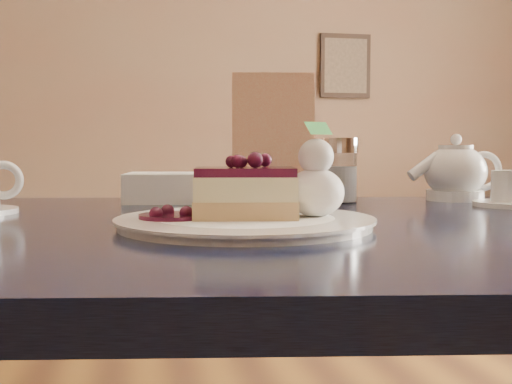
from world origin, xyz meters
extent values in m
cube|color=#7F694E|center=(0.00, 5.00, 1.50)|extent=(8.00, 0.02, 3.00)
cube|color=black|center=(1.80, 4.97, 1.60)|extent=(0.45, 0.03, 0.55)
cube|color=black|center=(0.09, 0.44, 0.78)|extent=(1.40, 1.05, 0.04)
cylinder|color=white|center=(0.08, 0.39, 0.81)|extent=(0.32, 0.32, 0.01)
cube|color=#DCB16E|center=(0.08, 0.39, 0.82)|extent=(0.14, 0.11, 0.02)
cube|color=#FFF3B4|center=(0.08, 0.39, 0.85)|extent=(0.14, 0.11, 0.03)
cube|color=#330418|center=(0.08, 0.39, 0.87)|extent=(0.14, 0.11, 0.01)
ellipsoid|color=white|center=(0.17, 0.39, 0.84)|extent=(0.07, 0.07, 0.06)
cylinder|color=#330418|center=(-0.01, 0.40, 0.82)|extent=(0.09, 0.09, 0.01)
torus|color=white|center=(-0.25, 0.64, 0.85)|extent=(0.06, 0.01, 0.06)
cylinder|color=white|center=(0.58, 0.59, 0.80)|extent=(0.13, 0.13, 0.01)
cylinder|color=white|center=(0.58, 0.59, 0.84)|extent=(0.07, 0.07, 0.05)
ellipsoid|color=white|center=(0.54, 0.71, 0.85)|extent=(0.12, 0.12, 0.10)
cylinder|color=white|center=(0.54, 0.71, 0.91)|extent=(0.06, 0.06, 0.01)
cylinder|color=white|center=(0.46, 0.71, 0.85)|extent=(0.06, 0.02, 0.05)
cube|color=#FFEFB7|center=(0.20, 0.75, 0.92)|extent=(0.15, 0.06, 0.23)
cylinder|color=white|center=(0.31, 0.70, 0.85)|extent=(0.06, 0.06, 0.09)
cylinder|color=silver|center=(0.31, 0.70, 0.91)|extent=(0.06, 0.06, 0.03)
cube|color=white|center=(0.00, 0.79, 0.83)|extent=(0.15, 0.15, 0.05)
camera|label=1|loc=(-0.07, -0.40, 0.90)|focal=45.00mm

